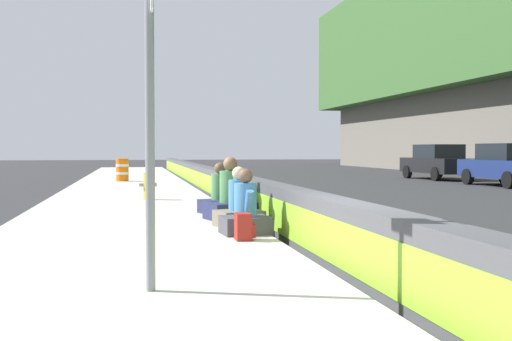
{
  "coord_description": "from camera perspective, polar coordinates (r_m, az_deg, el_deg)",
  "views": [
    {
      "loc": [
        -7.36,
        2.57,
        1.49
      ],
      "look_at": [
        7.66,
        -0.37,
        0.97
      ],
      "focal_mm": 44.19,
      "sensor_mm": 36.0,
      "label": 1
    }
  ],
  "objects": [
    {
      "name": "backpack",
      "position": [
        9.34,
        -1.11,
        -5.14
      ],
      "size": [
        0.32,
        0.28,
        0.4
      ],
      "color": "maroon",
      "rests_on": "sidewalk_strip"
    },
    {
      "name": "parked_car_fourth",
      "position": [
        27.02,
        21.79,
        0.49
      ],
      "size": [
        4.52,
        1.99,
        1.71
      ],
      "color": "navy",
      "rests_on": "ground_plane"
    },
    {
      "name": "route_sign_post",
      "position": [
        6.06,
        -9.57,
        8.77
      ],
      "size": [
        0.44,
        0.09,
        3.6
      ],
      "color": "gray",
      "rests_on": "sidewalk_strip"
    },
    {
      "name": "fire_hydrant",
      "position": [
        16.99,
        -9.75,
        -1.11
      ],
      "size": [
        0.26,
        0.46,
        0.88
      ],
      "color": "gold",
      "rests_on": "sidewalk_strip"
    },
    {
      "name": "construction_barrel",
      "position": [
        26.97,
        -12.01,
        0.07
      ],
      "size": [
        0.54,
        0.54,
        0.95
      ],
      "color": "orange",
      "rests_on": "sidewalk_strip"
    },
    {
      "name": "seated_person_rear",
      "position": [
        12.07,
        -2.34,
        -2.67
      ],
      "size": [
        0.93,
        1.02,
        1.2
      ],
      "color": "#23284C",
      "rests_on": "sidewalk_strip"
    },
    {
      "name": "parked_car_midline",
      "position": [
        32.0,
        16.11,
        0.76
      ],
      "size": [
        4.56,
        2.07,
        1.71
      ],
      "color": "black",
      "rests_on": "ground_plane"
    },
    {
      "name": "ground_plane",
      "position": [
        7.94,
        8.09,
        -8.87
      ],
      "size": [
        160.0,
        160.0,
        0.0
      ],
      "primitive_type": "plane",
      "color": "#2B2B2D",
      "rests_on": "ground"
    },
    {
      "name": "sidewalk_strip",
      "position": [
        7.5,
        -11.66,
        -8.99
      ],
      "size": [
        80.0,
        4.4,
        0.14
      ],
      "primitive_type": "cube",
      "color": "#B5B2A8",
      "rests_on": "ground_plane"
    },
    {
      "name": "seated_person_far",
      "position": [
        13.28,
        -3.29,
        -2.43
      ],
      "size": [
        0.87,
        0.93,
        1.06
      ],
      "color": "#23284C",
      "rests_on": "sidewalk_strip"
    },
    {
      "name": "seated_person_middle",
      "position": [
        10.96,
        -1.57,
        -3.39
      ],
      "size": [
        0.81,
        0.89,
        1.05
      ],
      "color": "#706651",
      "rests_on": "sidewalk_strip"
    },
    {
      "name": "seated_person_foreground",
      "position": [
        10.0,
        -0.96,
        -3.91
      ],
      "size": [
        0.7,
        0.8,
        1.04
      ],
      "color": "#424247",
      "rests_on": "sidewalk_strip"
    },
    {
      "name": "jersey_barrier",
      "position": [
        7.87,
        8.08,
        -5.84
      ],
      "size": [
        76.0,
        0.45,
        0.85
      ],
      "color": "#47474C",
      "rests_on": "ground_plane"
    }
  ]
}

